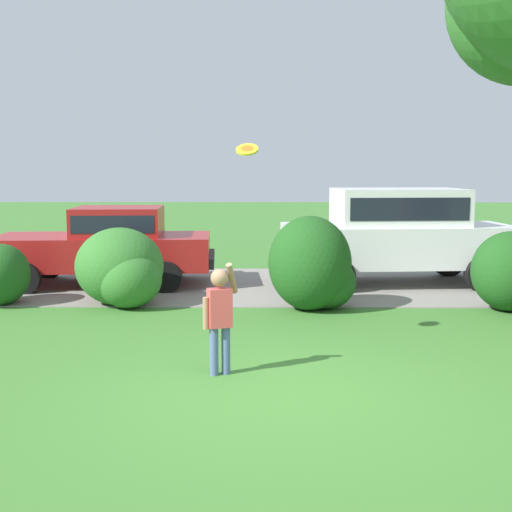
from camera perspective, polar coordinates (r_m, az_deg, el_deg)
The scene contains 9 objects.
ground_plane at distance 7.26m, azimuth 2.79°, elevation -11.41°, with size 80.00×80.00×0.00m, color #3D752D.
driveway_strip at distance 13.69m, azimuth 1.82°, elevation -2.43°, with size 28.00×4.40×0.02m, color gray.
shrub_centre_left at distance 11.85m, azimuth -11.02°, elevation -1.14°, with size 1.51×1.54×1.32m.
shrub_centre at distance 11.34m, azimuth 4.80°, elevation -0.97°, with size 1.46×1.33×1.55m.
shrub_centre_right at distance 11.95m, azimuth 20.35°, elevation -1.19°, with size 1.27×1.23×1.31m.
parked_sedan at distance 13.95m, azimuth -12.16°, elevation 1.06°, with size 4.51×2.31×1.56m.
parked_suv at distance 13.99m, azimuth 11.65°, elevation 2.04°, with size 4.83×2.39×1.92m.
child_thrower at distance 7.76m, azimuth -3.03°, elevation -4.69°, with size 0.39×0.36×1.29m.
frisbee at distance 8.57m, azimuth -0.74°, elevation 8.83°, with size 0.29×0.26×0.18m.
Camera 1 is at (-0.25, -6.87, 2.33)m, focal length 48.28 mm.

